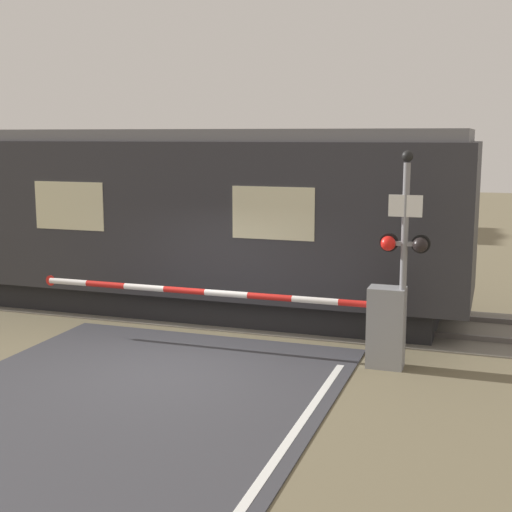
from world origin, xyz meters
TOP-DOWN VIEW (x-y plane):
  - ground_plane at (0.00, 0.00)m, footprint 80.00×80.00m
  - track_bed at (0.00, 3.92)m, footprint 36.00×3.20m
  - train at (-3.37, 3.92)m, footprint 15.98×3.16m
  - crossing_barrier at (2.76, 1.23)m, footprint 6.86×0.44m
  - signal_post at (3.60, 1.14)m, footprint 0.81×0.26m

SIDE VIEW (x-z plane):
  - ground_plane at x=0.00m, z-range 0.00..0.00m
  - track_bed at x=0.00m, z-range -0.04..0.09m
  - crossing_barrier at x=2.76m, z-range 0.07..1.42m
  - train at x=-3.37m, z-range 0.05..3.97m
  - signal_post at x=3.60m, z-range 0.25..3.82m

